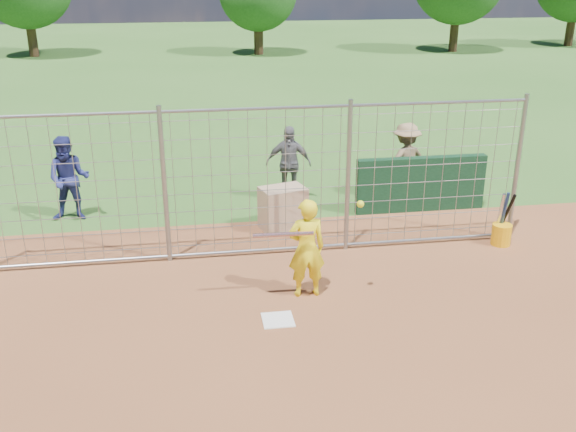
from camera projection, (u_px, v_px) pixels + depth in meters
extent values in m
plane|color=#2D591E|center=(276.00, 313.00, 9.05)|extent=(100.00, 100.00, 0.00)
cube|color=silver|center=(278.00, 320.00, 8.86)|extent=(0.43, 0.43, 0.02)
cube|color=#11381E|center=(421.00, 184.00, 12.65)|extent=(2.60, 0.20, 1.10)
imported|color=yellow|center=(306.00, 248.00, 9.29)|extent=(0.57, 0.39, 1.51)
imported|color=navy|center=(69.00, 179.00, 12.10)|extent=(0.84, 0.68, 1.64)
imported|color=slate|center=(288.00, 164.00, 13.13)|extent=(0.98, 0.53, 1.58)
imported|color=#90714E|center=(405.00, 161.00, 13.23)|extent=(1.16, 0.85, 1.61)
cube|color=tan|center=(283.00, 208.00, 11.82)|extent=(0.92, 0.74, 0.80)
cylinder|color=silver|center=(283.00, 234.00, 8.98)|extent=(0.86, 0.09, 0.06)
sphere|color=yellow|center=(360.00, 204.00, 8.89)|extent=(0.10, 0.10, 0.10)
cylinder|color=#F1A70C|center=(501.00, 235.00, 11.21)|extent=(0.34, 0.34, 0.38)
cylinder|color=silver|center=(500.00, 215.00, 11.11)|extent=(0.10, 0.27, 0.84)
cylinder|color=navy|center=(504.00, 214.00, 11.12)|extent=(0.06, 0.20, 0.85)
cylinder|color=black|center=(506.00, 214.00, 11.13)|extent=(0.14, 0.35, 0.82)
cylinder|color=gray|center=(165.00, 187.00, 10.19)|extent=(0.08, 0.08, 2.60)
cylinder|color=gray|center=(348.00, 177.00, 10.63)|extent=(0.08, 0.08, 2.60)
cylinder|color=gray|center=(517.00, 169.00, 11.07)|extent=(0.08, 0.08, 2.60)
cylinder|color=gray|center=(257.00, 109.00, 9.97)|extent=(9.00, 0.05, 0.05)
cylinder|color=gray|center=(259.00, 250.00, 10.86)|extent=(9.00, 0.05, 0.05)
cube|color=gray|center=(258.00, 185.00, 10.43)|extent=(9.00, 0.02, 2.50)
cylinder|color=#3F2B19|center=(31.00, 32.00, 33.93)|extent=(0.50, 0.50, 2.52)
cylinder|color=#3F2B19|center=(259.00, 34.00, 34.83)|extent=(0.50, 0.50, 2.16)
cylinder|color=#3F2B19|center=(454.00, 28.00, 35.90)|extent=(0.50, 0.50, 2.59)
cylinder|color=#3F2B19|center=(571.00, 25.00, 38.47)|extent=(0.50, 0.50, 2.45)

